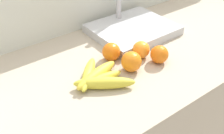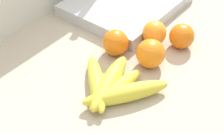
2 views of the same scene
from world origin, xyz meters
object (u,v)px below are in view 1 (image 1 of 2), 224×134
at_px(banana_bunch, 98,78).
at_px(sink_basin, 132,29).
at_px(orange_center, 159,54).
at_px(orange_back_left, 141,50).
at_px(orange_back_right, 131,62).
at_px(orange_front, 111,52).

relative_size(banana_bunch, sink_basin, 0.68).
xyz_separation_m(orange_center, sink_basin, (0.07, 0.24, -0.01)).
bearing_deg(orange_back_left, orange_back_right, -153.15).
xyz_separation_m(orange_back_left, orange_center, (0.03, -0.07, 0.00)).
height_order(banana_bunch, orange_back_left, orange_back_left).
height_order(banana_bunch, orange_back_right, orange_back_right).
xyz_separation_m(banana_bunch, orange_back_left, (0.23, 0.03, 0.01)).
xyz_separation_m(orange_back_left, sink_basin, (0.10, 0.17, -0.01)).
bearing_deg(banana_bunch, orange_back_left, 7.80).
bearing_deg(orange_front, banana_bunch, -145.01).
bearing_deg(orange_front, sink_basin, 29.60).
bearing_deg(orange_back_left, sink_basin, 59.15).
distance_m(orange_back_right, sink_basin, 0.29).
distance_m(orange_front, sink_basin, 0.24).
bearing_deg(orange_center, orange_front, 137.46).
relative_size(orange_front, sink_basin, 0.20).
relative_size(orange_back_right, orange_center, 1.09).
xyz_separation_m(orange_back_right, orange_center, (0.12, -0.02, -0.00)).
relative_size(banana_bunch, orange_center, 3.44).
relative_size(orange_center, sink_basin, 0.20).
distance_m(orange_back_right, orange_center, 0.12).
height_order(orange_back_left, orange_front, orange_front).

